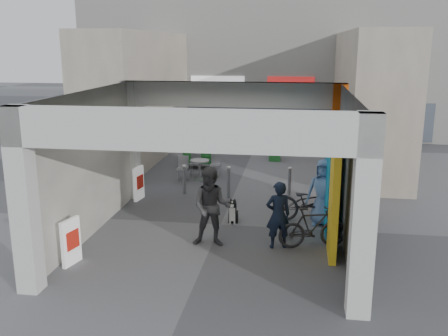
% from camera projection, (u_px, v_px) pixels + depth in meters
% --- Properties ---
extents(ground, '(90.00, 90.00, 0.00)m').
position_uv_depth(ground, '(221.00, 225.00, 12.87)').
color(ground, '#5D5D62').
rests_on(ground, ground).
extents(arcade_canopy, '(6.40, 6.45, 6.40)m').
position_uv_depth(arcade_canopy, '(238.00, 144.00, 11.45)').
color(arcade_canopy, silver).
rests_on(arcade_canopy, ground).
extents(far_building, '(18.00, 4.08, 8.00)m').
position_uv_depth(far_building, '(263.00, 55.00, 25.35)').
color(far_building, white).
rests_on(far_building, ground).
extents(plaza_bldg_left, '(2.00, 9.00, 5.00)m').
position_uv_depth(plaza_bldg_left, '(139.00, 96.00, 20.11)').
color(plaza_bldg_left, '#B6A997').
rests_on(plaza_bldg_left, ground).
extents(plaza_bldg_right, '(2.00, 9.00, 5.00)m').
position_uv_depth(plaza_bldg_right, '(368.00, 99.00, 18.83)').
color(plaza_bldg_right, '#B6A997').
rests_on(plaza_bldg_right, ground).
extents(bollard_left, '(0.09, 0.09, 0.90)m').
position_uv_depth(bollard_left, '(184.00, 180.00, 15.42)').
color(bollard_left, gray).
rests_on(bollard_left, ground).
extents(bollard_center, '(0.09, 0.09, 0.95)m').
position_uv_depth(bollard_center, '(229.00, 183.00, 15.03)').
color(bollard_center, gray).
rests_on(bollard_center, ground).
extents(bollard_right, '(0.09, 0.09, 0.95)m').
position_uv_depth(bollard_right, '(290.00, 183.00, 14.94)').
color(bollard_right, gray).
rests_on(bollard_right, ground).
extents(advert_board_near, '(0.21, 0.55, 1.00)m').
position_uv_depth(advert_board_near, '(71.00, 242.00, 10.45)').
color(advert_board_near, white).
rests_on(advert_board_near, ground).
extents(advert_board_far, '(0.18, 0.56, 1.00)m').
position_uv_depth(advert_board_far, '(139.00, 183.00, 14.84)').
color(advert_board_far, white).
rests_on(advert_board_far, ground).
extents(cafe_set, '(1.38, 1.11, 0.83)m').
position_uv_depth(cafe_set, '(198.00, 169.00, 17.34)').
color(cafe_set, '#96969A').
rests_on(cafe_set, ground).
extents(produce_stand, '(1.29, 0.70, 0.85)m').
position_uv_depth(produce_stand, '(198.00, 159.00, 18.77)').
color(produce_stand, black).
rests_on(produce_stand, ground).
extents(crate_stack, '(0.45, 0.35, 0.56)m').
position_uv_depth(crate_stack, '(275.00, 154.00, 19.88)').
color(crate_stack, '#1A5E1F').
rests_on(crate_stack, ground).
extents(border_collie, '(0.25, 0.48, 0.67)m').
position_uv_depth(border_collie, '(233.00, 213.00, 12.98)').
color(border_collie, black).
rests_on(border_collie, ground).
extents(man_with_dog, '(0.65, 0.52, 1.56)m').
position_uv_depth(man_with_dog, '(278.00, 215.00, 11.26)').
color(man_with_dog, black).
rests_on(man_with_dog, ground).
extents(man_back_turned, '(0.93, 0.74, 1.85)m').
position_uv_depth(man_back_turned, '(212.00, 207.00, 11.35)').
color(man_back_turned, '#39393B').
rests_on(man_back_turned, ground).
extents(man_elderly, '(0.96, 0.76, 1.73)m').
position_uv_depth(man_elderly, '(323.00, 192.00, 12.69)').
color(man_elderly, '#5678A8').
rests_on(man_elderly, ground).
extents(man_crates, '(0.99, 0.41, 1.69)m').
position_uv_depth(man_crates, '(277.00, 137.00, 20.39)').
color(man_crates, black).
rests_on(man_crates, ground).
extents(bicycle_front, '(2.02, 0.71, 1.06)m').
position_uv_depth(bicycle_front, '(311.00, 202.00, 12.96)').
color(bicycle_front, black).
rests_on(bicycle_front, ground).
extents(bicycle_rear, '(1.66, 0.86, 0.96)m').
position_uv_depth(bicycle_rear, '(313.00, 227.00, 11.33)').
color(bicycle_rear, black).
rests_on(bicycle_rear, ground).
extents(white_van, '(4.55, 2.71, 1.45)m').
position_uv_depth(white_van, '(324.00, 133.00, 21.97)').
color(white_van, silver).
rests_on(white_van, ground).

